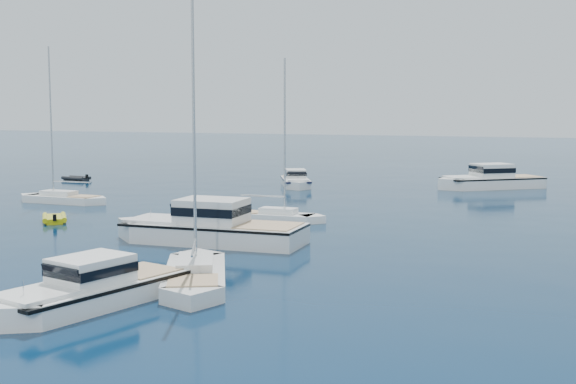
% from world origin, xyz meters
% --- Properties ---
extents(motor_cruiser_near, '(5.04, 10.10, 2.54)m').
position_xyz_m(motor_cruiser_near, '(5.73, 2.72, 0.00)').
color(motor_cruiser_near, white).
rests_on(motor_cruiser_near, ground).
extents(motor_cruiser_centre, '(12.87, 4.68, 3.32)m').
position_xyz_m(motor_cruiser_centre, '(3.24, 17.12, 0.00)').
color(motor_cruiser_centre, silver).
rests_on(motor_cruiser_centre, ground).
extents(motor_cruiser_distant, '(11.55, 10.40, 3.13)m').
position_xyz_m(motor_cruiser_distant, '(14.43, 54.55, 0.00)').
color(motor_cruiser_distant, white).
rests_on(motor_cruiser_distant, ground).
extents(motor_cruiser_horizon, '(6.20, 8.77, 2.23)m').
position_xyz_m(motor_cruiser_horizon, '(-4.01, 48.77, 0.00)').
color(motor_cruiser_horizon, white).
rests_on(motor_cruiser_horizon, ground).
extents(sailboat_mid_r, '(7.12, 10.29, 15.04)m').
position_xyz_m(sailboat_mid_r, '(7.68, 7.81, 0.00)').
color(sailboat_mid_r, silver).
rests_on(sailboat_mid_r, ground).
extents(sailboat_mid_l, '(9.19, 2.47, 13.47)m').
position_xyz_m(sailboat_mid_l, '(-17.15, 28.95, 0.00)').
color(sailboat_mid_l, white).
rests_on(sailboat_mid_l, ground).
extents(sailboat_centre, '(8.06, 2.45, 11.72)m').
position_xyz_m(sailboat_centre, '(3.36, 26.48, 0.00)').
color(sailboat_centre, white).
rests_on(sailboat_centre, ground).
extents(tender_yellow, '(3.70, 3.86, 0.95)m').
position_xyz_m(tender_yellow, '(-10.64, 20.20, 0.00)').
color(tender_yellow, '#C4C30B').
rests_on(tender_yellow, ground).
extents(tender_grey_near, '(3.40, 2.02, 0.95)m').
position_xyz_m(tender_grey_near, '(3.92, 0.97, 0.00)').
color(tender_grey_near, black).
rests_on(tender_grey_near, ground).
extents(tender_grey_far, '(3.43, 2.20, 0.95)m').
position_xyz_m(tender_grey_far, '(-28.87, 45.44, 0.00)').
color(tender_grey_far, black).
rests_on(tender_grey_far, ground).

